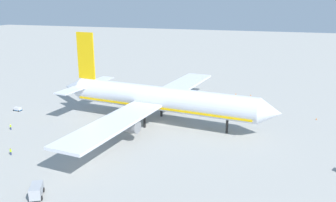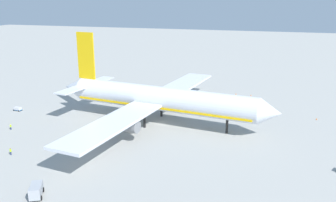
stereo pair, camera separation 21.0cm
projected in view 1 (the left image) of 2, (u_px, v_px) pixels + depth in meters
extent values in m
plane|color=#9E9E99|center=(162.00, 123.00, 107.92)|extent=(600.00, 600.00, 0.00)
cylinder|color=silver|center=(162.00, 99.00, 105.85)|extent=(56.64, 14.98, 6.99)
cone|color=silver|center=(271.00, 112.00, 93.42)|extent=(6.51, 7.58, 6.85)
cone|color=silver|center=(74.00, 88.00, 118.55)|extent=(7.87, 7.57, 6.64)
cube|color=#E5B20C|center=(86.00, 56.00, 113.35)|extent=(6.01, 1.36, 14.49)
cube|color=silver|center=(99.00, 80.00, 122.15)|extent=(6.03, 12.16, 0.36)
cube|color=silver|center=(72.00, 90.00, 110.16)|extent=(6.03, 12.16, 0.36)
cube|color=silver|center=(182.00, 85.00, 126.26)|extent=(14.15, 37.47, 0.70)
cylinder|color=slate|center=(178.00, 95.00, 121.62)|extent=(6.09, 4.02, 3.23)
cube|color=silver|center=(112.00, 124.00, 88.28)|extent=(14.15, 37.47, 0.70)
cylinder|color=slate|center=(128.00, 125.00, 93.25)|extent=(6.31, 4.29, 3.48)
cylinder|color=black|center=(227.00, 126.00, 99.46)|extent=(0.70, 0.70, 3.94)
cylinder|color=black|center=(161.00, 110.00, 113.29)|extent=(0.70, 0.70, 3.94)
cylinder|color=black|center=(145.00, 121.00, 103.71)|extent=(0.70, 0.70, 3.94)
cube|color=#E5B20C|center=(162.00, 105.00, 106.38)|extent=(54.36, 14.32, 0.50)
cube|color=#999EA5|center=(35.00, 194.00, 66.48)|extent=(2.46, 2.21, 2.10)
cube|color=#999EA5|center=(37.00, 188.00, 68.95)|extent=(3.17, 3.56, 1.72)
cube|color=black|center=(34.00, 193.00, 65.86)|extent=(1.54, 0.87, 0.92)
cylinder|color=black|center=(41.00, 198.00, 67.10)|extent=(0.69, 0.94, 0.90)
cylinder|color=black|center=(30.00, 199.00, 66.71)|extent=(0.69, 0.94, 0.90)
cylinder|color=black|center=(43.00, 190.00, 69.96)|extent=(0.69, 0.94, 0.90)
cylinder|color=black|center=(32.00, 191.00, 69.58)|extent=(0.69, 0.94, 0.90)
cube|color=#26598C|center=(18.00, 110.00, 119.23)|extent=(2.88, 1.70, 0.15)
cylinder|color=#333338|center=(14.00, 109.00, 119.86)|extent=(0.61, 0.15, 0.08)
cube|color=silver|center=(17.00, 108.00, 119.10)|extent=(2.43, 1.52, 0.83)
cylinder|color=black|center=(14.00, 110.00, 119.03)|extent=(0.41, 0.17, 0.40)
cylinder|color=black|center=(17.00, 109.00, 120.26)|extent=(0.41, 0.17, 0.40)
cylinder|color=black|center=(18.00, 111.00, 118.24)|extent=(0.41, 0.17, 0.40)
cylinder|color=black|center=(22.00, 110.00, 119.48)|extent=(0.41, 0.17, 0.40)
cylinder|color=navy|center=(11.00, 128.00, 102.36)|extent=(0.36, 0.36, 0.81)
cylinder|color=#B2F219|center=(10.00, 126.00, 102.16)|extent=(0.45, 0.45, 0.61)
sphere|color=beige|center=(10.00, 125.00, 102.05)|extent=(0.22, 0.22, 0.22)
cylinder|color=navy|center=(11.00, 153.00, 86.11)|extent=(0.37, 0.37, 0.85)
cylinder|color=#B2F219|center=(11.00, 150.00, 85.90)|extent=(0.46, 0.46, 0.64)
sphere|color=#8C6647|center=(10.00, 149.00, 85.78)|extent=(0.23, 0.23, 0.23)
cone|color=orange|center=(251.00, 95.00, 136.80)|extent=(0.36, 0.36, 0.55)
cone|color=orange|center=(316.00, 119.00, 110.60)|extent=(0.36, 0.36, 0.55)
cone|color=orange|center=(236.00, 94.00, 138.72)|extent=(0.36, 0.36, 0.55)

